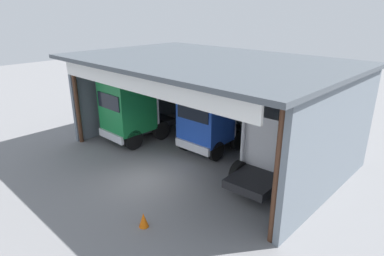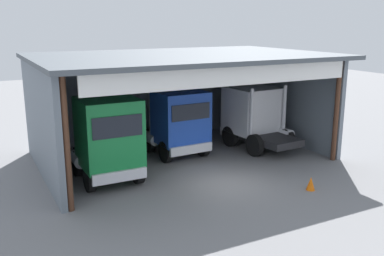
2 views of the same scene
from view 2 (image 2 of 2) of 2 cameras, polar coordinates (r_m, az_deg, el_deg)
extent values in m
plane|color=slate|center=(18.69, 4.25, -7.16)|extent=(80.00, 80.00, 0.00)
cube|color=slate|center=(25.41, -5.78, 4.28)|extent=(13.39, 0.24, 5.00)
cube|color=slate|center=(19.66, -19.38, 0.76)|extent=(0.24, 8.50, 5.00)
cube|color=slate|center=(25.19, 12.28, 3.95)|extent=(0.24, 8.50, 5.00)
cube|color=#474E55|center=(20.87, -1.11, 9.47)|extent=(13.99, 9.32, 0.20)
cylinder|color=#4C2D1E|center=(15.77, -16.24, -2.11)|extent=(0.24, 0.24, 5.00)
cylinder|color=#4C2D1E|center=(22.08, 18.55, 2.18)|extent=(0.24, 0.24, 5.00)
cube|color=white|center=(17.30, 5.10, 7.03)|extent=(12.05, 0.12, 0.90)
cube|color=#197F3D|center=(18.17, -10.93, -0.56)|extent=(2.36, 2.41, 2.84)
cube|color=black|center=(16.92, -9.80, 0.16)|extent=(2.01, 0.06, 0.85)
cube|color=silver|center=(17.47, -9.50, -6.31)|extent=(2.24, 0.16, 0.44)
cube|color=#232326|center=(20.06, -12.07, -3.68)|extent=(1.77, 2.91, 0.36)
cylinder|color=silver|center=(19.79, -9.11, 0.06)|extent=(0.18, 0.18, 2.91)
cylinder|color=silver|center=(19.25, -15.10, -0.64)|extent=(0.18, 0.18, 2.91)
cylinder|color=silver|center=(19.51, -14.85, -3.97)|extent=(0.56, 1.20, 0.56)
cylinder|color=black|center=(18.52, -7.20, -5.54)|extent=(0.30, 1.15, 1.15)
cylinder|color=black|center=(17.96, -13.40, -6.44)|extent=(0.30, 1.15, 1.15)
cylinder|color=black|center=(20.39, -9.26, -3.79)|extent=(0.30, 1.15, 1.15)
cylinder|color=black|center=(19.89, -14.91, -4.54)|extent=(0.30, 1.15, 1.15)
cube|color=#1E47B7|center=(21.51, -1.51, 1.45)|extent=(2.48, 2.14, 2.58)
cube|color=black|center=(20.51, -0.14, 2.14)|extent=(2.05, 0.13, 0.77)
cube|color=silver|center=(20.94, -0.10, -2.82)|extent=(2.29, 0.24, 0.44)
cube|color=#232326|center=(23.17, -3.30, -1.12)|extent=(1.91, 2.89, 0.36)
cylinder|color=silver|center=(23.02, -0.51, 2.35)|extent=(0.18, 0.18, 3.13)
cylinder|color=silver|center=(22.07, -5.45, 1.78)|extent=(0.18, 0.18, 3.13)
cylinder|color=silver|center=(22.44, -5.45, -1.34)|extent=(0.60, 1.22, 0.56)
cylinder|color=black|center=(22.04, 1.44, -2.37)|extent=(0.34, 1.08, 1.07)
cylinder|color=black|center=(21.08, -3.49, -3.15)|extent=(0.34, 1.08, 1.07)
cylinder|color=black|center=(23.69, -1.01, -1.22)|extent=(0.34, 1.08, 1.07)
cylinder|color=black|center=(22.79, -5.68, -1.89)|extent=(0.34, 1.08, 1.07)
cube|color=white|center=(23.79, 7.92, 2.43)|extent=(2.62, 2.53, 2.43)
cube|color=black|center=(24.64, 6.19, 3.88)|extent=(2.11, 0.19, 0.73)
cube|color=silver|center=(25.02, 6.05, -0.04)|extent=(2.36, 0.31, 0.44)
cube|color=#232326|center=(22.86, 10.40, -1.45)|extent=(2.04, 3.10, 0.36)
cylinder|color=silver|center=(22.09, 7.84, 1.49)|extent=(0.18, 0.18, 2.89)
cylinder|color=silver|center=(23.53, 12.08, 2.07)|extent=(0.18, 0.18, 2.89)
cylinder|color=silver|center=(23.77, 11.96, -0.63)|extent=(0.63, 1.23, 0.56)
cylinder|color=black|center=(23.83, 5.05, -1.09)|extent=(0.37, 1.15, 1.14)
cylinder|color=black|center=(25.14, 9.07, -0.42)|extent=(0.37, 1.15, 1.14)
cylinder|color=black|center=(22.22, 8.27, -2.29)|extent=(0.37, 1.15, 1.14)
cylinder|color=black|center=(23.62, 12.37, -1.50)|extent=(0.37, 1.15, 1.14)
cylinder|color=gold|center=(24.50, -9.82, -1.15)|extent=(0.58, 0.58, 0.88)
cube|color=#1E59A5|center=(23.86, -9.88, -1.40)|extent=(0.90, 0.60, 1.00)
cone|color=orange|center=(18.37, 15.41, -7.08)|extent=(0.36, 0.36, 0.56)
camera|label=1|loc=(21.13, 46.07, 11.95)|focal=30.62mm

